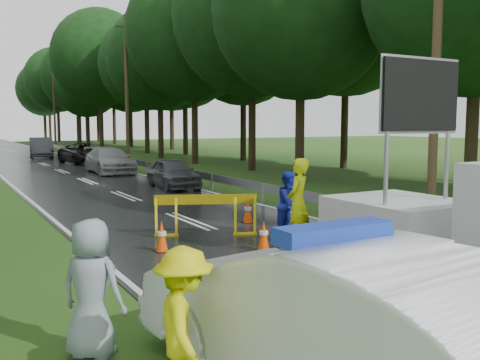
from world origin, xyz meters
TOP-DOWN VIEW (x-y plane):
  - ground at (0.00, 0.00)m, footprint 160.00×160.00m
  - road at (0.00, 30.00)m, footprint 7.00×140.00m
  - guardrail at (3.70, 29.67)m, footprint 0.12×60.06m
  - utility_pole_near at (5.20, 2.00)m, footprint 1.40×0.24m
  - utility_pole_mid at (5.20, 28.00)m, footprint 1.40×0.24m
  - utility_pole_far at (5.20, 54.00)m, footprint 1.40×0.24m
  - police_sedan at (-2.80, -3.73)m, footprint 2.44×5.21m
  - work_truck at (1.92, -1.75)m, footprint 2.27×5.01m
  - barrier at (-0.46, 4.00)m, footprint 2.33×1.06m
  - officer at (0.88, 2.00)m, footprint 0.87×0.83m
  - civilian at (1.32, 2.96)m, footprint 0.97×0.88m
  - bystander_left at (-4.10, -3.06)m, footprint 0.81×1.14m
  - bystander_right at (-4.61, -1.50)m, footprint 0.94×0.96m
  - queue_car_first at (2.60, 13.57)m, footprint 1.80×3.91m
  - queue_car_second at (2.15, 21.71)m, footprint 2.08×4.98m
  - queue_car_third at (2.60, 29.74)m, footprint 2.85×5.22m
  - queue_car_fourth at (1.01, 37.28)m, footprint 2.38×5.15m
  - cone_center at (-0.02, 2.00)m, footprint 0.32×0.32m
  - cone_far at (1.32, 5.00)m, footprint 0.33×0.33m
  - cone_left_mid at (-2.00, 3.00)m, footprint 0.33×0.33m
  - cone_right at (3.50, 1.50)m, footprint 0.32×0.32m

SIDE VIEW (x-z plane):
  - ground at x=0.00m, z-range 0.00..0.00m
  - road at x=0.00m, z-range 0.00..0.02m
  - cone_right at x=3.50m, z-range -0.01..0.66m
  - cone_center at x=-0.02m, z-range -0.01..0.67m
  - cone_far at x=1.32m, z-range -0.01..0.68m
  - cone_left_mid at x=-2.00m, z-range -0.01..0.68m
  - guardrail at x=3.70m, z-range 0.20..0.90m
  - queue_car_first at x=2.60m, z-range 0.00..1.30m
  - queue_car_third at x=2.60m, z-range 0.00..1.39m
  - queue_car_second at x=2.15m, z-range 0.00..1.44m
  - barrier at x=-0.46m, z-range 0.27..1.31m
  - bystander_left at x=-4.10m, z-range 0.00..1.60m
  - civilian at x=1.32m, z-range 0.00..1.62m
  - queue_car_fourth at x=1.01m, z-range 0.00..1.64m
  - police_sedan at x=-2.80m, z-range -0.08..1.74m
  - bystander_right at x=-4.61m, z-range 0.00..1.68m
  - officer at x=0.88m, z-range 0.00..2.01m
  - work_truck at x=1.92m, z-range -0.91..3.07m
  - utility_pole_near at x=5.20m, z-range 0.06..10.06m
  - utility_pole_mid at x=5.20m, z-range 0.06..10.06m
  - utility_pole_far at x=5.20m, z-range 0.06..10.06m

